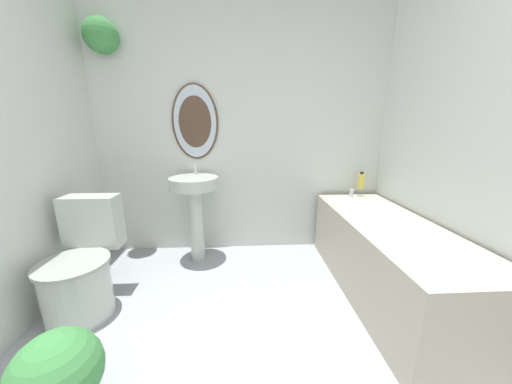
{
  "coord_description": "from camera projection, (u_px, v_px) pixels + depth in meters",
  "views": [
    {
      "loc": [
        -0.01,
        -0.26,
        1.27
      ],
      "look_at": [
        0.08,
        1.44,
        0.83
      ],
      "focal_mm": 18.0,
      "sensor_mm": 36.0,
      "label": 1
    }
  ],
  "objects": [
    {
      "name": "toilet",
      "position": [
        82.0,
        270.0,
        1.77
      ],
      "size": [
        0.44,
        0.59,
        0.78
      ],
      "color": "#B2BCB2",
      "rests_on": "ground_plane"
    },
    {
      "name": "pedestal_sink",
      "position": [
        195.0,
        199.0,
        2.38
      ],
      "size": [
        0.44,
        0.44,
        0.92
      ],
      "color": "#B2BCB2",
      "rests_on": "ground_plane"
    },
    {
      "name": "wall_right",
      "position": [
        495.0,
        139.0,
        1.47
      ],
      "size": [
        0.06,
        2.43,
        2.4
      ],
      "color": "silver",
      "rests_on": "ground_plane"
    },
    {
      "name": "shampoo_bottle",
      "position": [
        361.0,
        181.0,
        2.58
      ],
      "size": [
        0.06,
        0.06,
        0.17
      ],
      "color": "gold",
      "rests_on": "bathtub"
    },
    {
      "name": "bathtub",
      "position": [
        386.0,
        257.0,
        1.96
      ],
      "size": [
        0.62,
        1.62,
        0.66
      ],
      "color": "#B2A893",
      "rests_on": "ground_plane"
    },
    {
      "name": "potted_plant",
      "position": [
        59.0,
        380.0,
        1.07
      ],
      "size": [
        0.35,
        0.35,
        0.45
      ],
      "color": "#47474C",
      "rests_on": "ground_plane"
    },
    {
      "name": "wall_back",
      "position": [
        236.0,
        129.0,
        2.52
      ],
      "size": [
        2.93,
        0.29,
        2.4
      ],
      "color": "silver",
      "rests_on": "ground_plane"
    }
  ]
}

